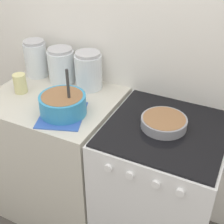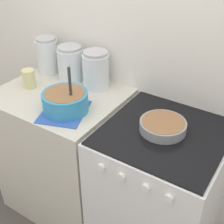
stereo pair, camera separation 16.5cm
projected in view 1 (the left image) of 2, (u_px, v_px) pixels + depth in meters
name	position (u px, v px, depth m)	size (l,w,h in m)	color
wall_back	(134.00, 47.00, 1.85)	(4.53, 0.05, 2.40)	white
countertop_cabinet	(60.00, 156.00, 2.13)	(0.76, 0.63, 0.93)	beige
stove	(159.00, 191.00, 1.87)	(0.64, 0.65, 0.93)	silver
mixing_bowl	(63.00, 103.00, 1.70)	(0.26, 0.26, 0.28)	#338CBF
baking_pan	(164.00, 122.00, 1.61)	(0.24, 0.24, 0.05)	gray
storage_jar_left	(36.00, 61.00, 2.08)	(0.15, 0.15, 0.24)	silver
storage_jar_middle	(62.00, 67.00, 2.01)	(0.17, 0.17, 0.22)	silver
storage_jar_right	(89.00, 73.00, 1.93)	(0.17, 0.17, 0.23)	silver
tin_can	(20.00, 83.00, 1.90)	(0.08, 0.08, 0.12)	beige
recipe_page	(62.00, 115.00, 1.72)	(0.32, 0.35, 0.01)	#3359B2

